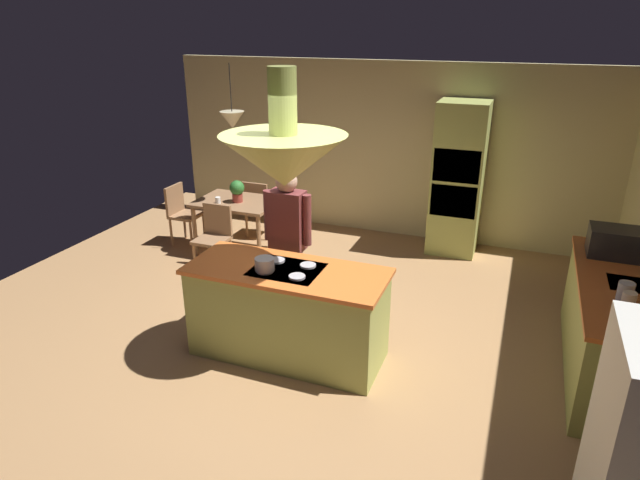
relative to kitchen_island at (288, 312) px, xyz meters
The scene contains 18 objects.
ground 0.50m from the kitchen_island, 90.00° to the left, with size 8.16×8.16×0.00m, color #AD7F51.
wall_back 3.74m from the kitchen_island, 90.00° to the left, with size 6.80×0.10×2.55m, color beige.
kitchen_island is the anchor object (origin of this frame).
counter_run_right 2.95m from the kitchen_island, 15.71° to the left, with size 0.73×2.17×0.92m.
oven_tower 3.47m from the kitchen_island, 71.26° to the left, with size 0.66×0.62×2.09m.
dining_table 2.71m from the kitchen_island, 128.99° to the left, with size 1.11×0.81×0.76m.
person_at_island 0.88m from the kitchen_island, 113.34° to the left, with size 0.53×0.22×1.67m.
range_hood 1.51m from the kitchen_island, 90.00° to the right, with size 1.10×1.10×1.00m.
pendant_light_over_table 3.04m from the kitchen_island, 128.99° to the left, with size 0.32×0.32×0.82m.
chair_facing_island 2.25m from the kitchen_island, 139.07° to the left, with size 0.40×0.40×0.87m.
chair_by_back_wall 3.21m from the kitchen_island, 121.95° to the left, with size 0.40×0.40×0.87m.
chair_at_corner 3.37m from the kitchen_island, 141.41° to the left, with size 0.40×0.40×0.87m.
potted_plant_on_table 2.69m from the kitchen_island, 129.00° to the left, with size 0.20×0.20×0.30m.
cup_on_table 2.69m from the kitchen_island, 134.71° to the left, with size 0.07×0.07×0.09m, color white.
canister_flour 2.90m from the kitchen_island, ahead, with size 0.11×0.11×0.16m, color silver.
canister_sugar 2.92m from the kitchen_island, ahead, with size 0.13×0.13×0.16m, color silver.
microwave_on_counter 3.24m from the kitchen_island, 26.87° to the left, with size 0.46×0.36×0.28m, color #232326.
cooking_pot_on_cooktop 0.57m from the kitchen_island, 140.91° to the right, with size 0.18×0.18×0.12m, color #B2B2B7.
Camera 1 is at (1.93, -4.37, 3.05)m, focal length 30.63 mm.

